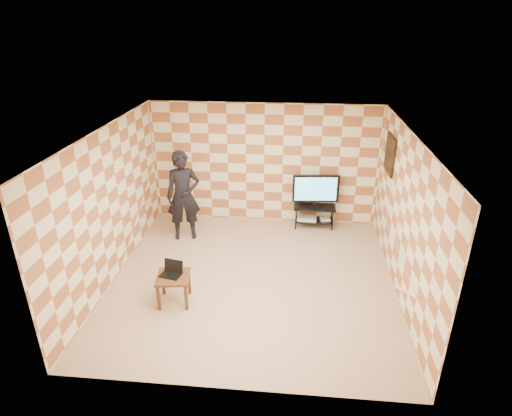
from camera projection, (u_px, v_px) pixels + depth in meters
The scene contains 14 objects.
floor at pixel (253, 279), 7.76m from camera, with size 5.00×5.00×0.00m, color tan.
wall_back at pixel (264, 164), 9.45m from camera, with size 5.00×0.02×2.70m, color beige.
wall_front at pixel (230, 304), 4.93m from camera, with size 5.00×0.02×2.70m, color beige.
wall_left at pixel (109, 206), 7.41m from camera, with size 0.02×5.00×2.70m, color beige.
wall_right at pixel (405, 218), 6.97m from camera, with size 0.02×5.00×2.70m, color beige.
ceiling at pixel (252, 133), 6.63m from camera, with size 5.00×5.00×0.02m, color white.
wall_art at pixel (390, 154), 8.13m from camera, with size 0.04×0.72×0.72m.
tv_stand at pixel (314, 212), 9.51m from camera, with size 0.91×0.41×0.50m.
tv at pixel (316, 189), 9.28m from camera, with size 1.01×0.22×0.74m.
dvd_player at pixel (307, 218), 9.59m from camera, with size 0.43×0.30×0.07m, color #BBBBBE.
game_console at pixel (325, 219), 9.56m from camera, with size 0.21×0.15×0.05m, color silver.
side_table at pixel (173, 281), 7.00m from camera, with size 0.59×0.59×0.50m.
laptop at pixel (172, 271), 7.00m from camera, with size 0.38×0.33×0.22m.
person at pixel (183, 196), 8.83m from camera, with size 0.70×0.46×1.91m, color black.
Camera 1 is at (0.69, -6.47, 4.41)m, focal length 30.00 mm.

